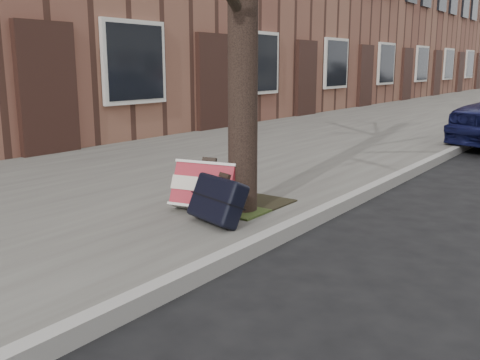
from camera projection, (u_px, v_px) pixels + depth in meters
The scene contains 6 objects.
ground at pixel (391, 314), 3.18m from camera, with size 120.00×120.00×0.00m, color black.
near_sidewalk at pixel (448, 109), 17.17m from camera, with size 5.00×70.00×0.12m, color #66645D.
house_near at pixel (305, 11), 20.62m from camera, with size 6.80×40.00×7.00m, color brown.
dirt_patch at pixel (238, 203), 5.25m from camera, with size 0.85×0.85×0.01m, color black.
suitcase_red at pixel (205, 187), 4.94m from camera, with size 0.60×0.17×0.43m, color maroon.
suitcase_navy at pixel (217, 199), 4.55m from camera, with size 0.55×0.18×0.39m, color black.
Camera 1 is at (1.00, -2.91, 1.46)m, focal length 40.00 mm.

